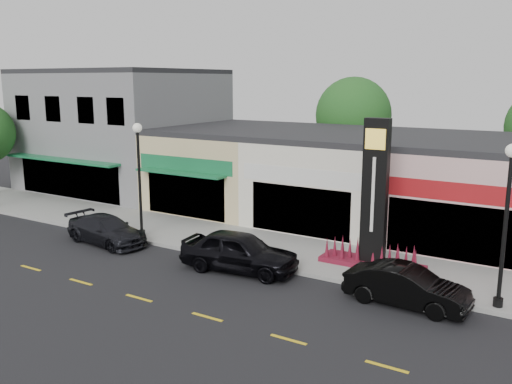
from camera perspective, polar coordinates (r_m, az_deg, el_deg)
ground at (r=20.47m, az=-0.07°, el=-10.04°), size 120.00×120.00×0.00m
sidewalk at (r=24.04m, az=5.39°, el=-6.55°), size 52.00×4.30×0.15m
curb at (r=22.15m, az=2.80°, el=-8.13°), size 52.00×0.20×0.15m
building_grey_2story at (r=39.49m, az=-13.85°, el=6.36°), size 12.00×10.95×8.30m
shop_beige at (r=33.66m, az=-2.21°, el=2.83°), size 7.00×10.85×4.80m
shop_cream at (r=30.40m, az=8.86°, el=1.74°), size 7.00×10.01×4.80m
shop_pink_w at (r=28.51m, az=21.93°, el=0.37°), size 7.00×10.01×4.80m
tree_rear_west at (r=38.41m, az=10.20°, el=7.99°), size 5.20×5.20×7.83m
lamp_west_near at (r=26.25m, az=-12.21°, el=2.43°), size 0.44×0.44×5.47m
lamp_east_near at (r=19.26m, az=24.90°, el=-1.72°), size 0.44×0.44×5.47m
pylon_sign at (r=22.20m, az=12.29°, el=-2.41°), size 4.20×1.30×6.00m
car_dark_sedan at (r=26.53m, az=-15.46°, el=-3.88°), size 2.34×4.69×1.31m
car_black_sedan at (r=21.92m, az=-1.77°, el=-6.27°), size 2.48×5.02×1.65m
car_black_conv at (r=19.40m, az=15.57°, el=-9.56°), size 1.69×4.26×1.38m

